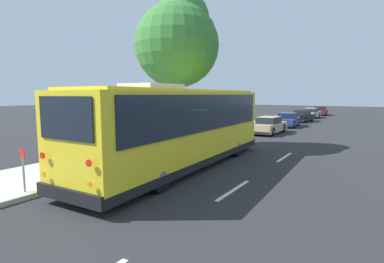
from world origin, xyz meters
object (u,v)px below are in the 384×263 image
(fire_hydrant, at_px, (220,132))
(parked_sedan_tan, at_px, (269,126))
(street_tree, at_px, (178,40))
(parked_sedan_maroon, at_px, (320,111))
(shuttle_bus, at_px, (182,124))
(sign_post_far, at_px, (72,159))
(parked_sedan_blue, at_px, (288,120))
(sign_post_near, at_px, (23,170))
(parked_sedan_black, at_px, (302,116))
(parked_sedan_silver, at_px, (311,113))

(fire_hydrant, bearing_deg, parked_sedan_tan, -16.69)
(street_tree, bearing_deg, parked_sedan_maroon, -3.40)
(shuttle_bus, distance_m, sign_post_far, 4.46)
(parked_sedan_blue, distance_m, parked_sedan_maroon, 18.93)
(sign_post_far, bearing_deg, sign_post_near, 180.00)
(sign_post_near, bearing_deg, parked_sedan_black, -2.55)
(parked_sedan_maroon, bearing_deg, parked_sedan_silver, 175.53)
(parked_sedan_black, height_order, fire_hydrant, parked_sedan_black)
(parked_sedan_black, relative_size, street_tree, 0.51)
(parked_sedan_silver, xyz_separation_m, parked_sedan_maroon, (6.62, -0.07, 0.02))
(street_tree, relative_size, sign_post_far, 6.20)
(parked_sedan_blue, height_order, parked_sedan_maroon, parked_sedan_maroon)
(sign_post_far, distance_m, fire_hydrant, 11.34)
(parked_sedan_maroon, bearing_deg, sign_post_near, 174.47)
(fire_hydrant, bearing_deg, sign_post_far, -179.45)
(parked_sedan_silver, bearing_deg, street_tree, 178.35)
(shuttle_bus, xyz_separation_m, sign_post_near, (-5.55, 1.93, -0.99))
(parked_sedan_blue, distance_m, parked_sedan_black, 6.20)
(parked_sedan_blue, distance_m, sign_post_near, 24.58)
(parked_sedan_blue, bearing_deg, parked_sedan_black, -4.52)
(shuttle_bus, distance_m, parked_sedan_black, 25.23)
(parked_sedan_blue, xyz_separation_m, parked_sedan_black, (6.20, -0.03, -0.02))
(parked_sedan_tan, xyz_separation_m, fire_hydrant, (-5.37, 1.61, -0.07))
(parked_sedan_tan, relative_size, sign_post_near, 3.49)
(sign_post_near, bearing_deg, parked_sedan_silver, -1.83)
(parked_sedan_maroon, height_order, sign_post_near, sign_post_near)
(parked_sedan_tan, bearing_deg, shuttle_bus, -177.09)
(shuttle_bus, bearing_deg, sign_post_near, 158.76)
(fire_hydrant, bearing_deg, parked_sedan_blue, -7.15)
(parked_sedan_silver, relative_size, parked_sedan_maroon, 0.91)
(parked_sedan_tan, distance_m, sign_post_near, 18.43)
(parked_sedan_maroon, distance_m, fire_hydrant, 30.51)
(parked_sedan_black, bearing_deg, parked_sedan_silver, 4.85)
(shuttle_bus, relative_size, fire_hydrant, 14.11)
(parked_sedan_tan, bearing_deg, street_tree, 166.93)
(parked_sedan_tan, bearing_deg, parked_sedan_silver, 1.99)
(parked_sedan_tan, distance_m, sign_post_far, 16.77)
(sign_post_far, bearing_deg, shuttle_bus, -26.41)
(shuttle_bus, distance_m, sign_post_near, 5.96)
(shuttle_bus, bearing_deg, sign_post_far, 151.54)
(parked_sedan_silver, relative_size, street_tree, 0.51)
(street_tree, bearing_deg, parked_sedan_tan, -14.06)
(parked_sedan_silver, bearing_deg, parked_sedan_blue, -176.82)
(parked_sedan_tan, height_order, street_tree, street_tree)
(street_tree, relative_size, fire_hydrant, 10.55)
(parked_sedan_blue, bearing_deg, sign_post_far, 172.39)
(street_tree, xyz_separation_m, fire_hydrant, (3.79, -0.68, -5.45))
(parked_sedan_black, bearing_deg, sign_post_near, -179.48)
(street_tree, distance_m, sign_post_near, 10.59)
(shuttle_bus, height_order, parked_sedan_maroon, shuttle_bus)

